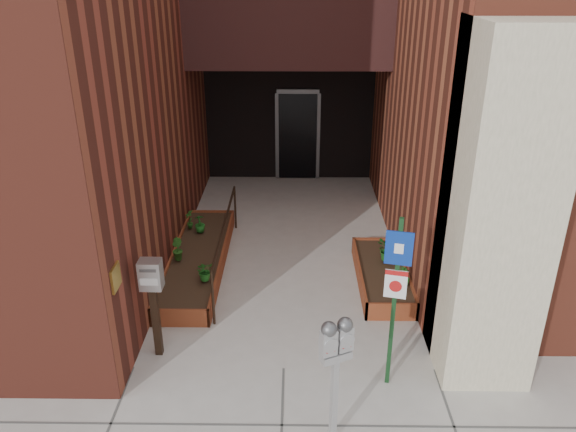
{
  "coord_description": "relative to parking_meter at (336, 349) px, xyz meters",
  "views": [
    {
      "loc": [
        0.14,
        -5.93,
        4.92
      ],
      "look_at": [
        0.04,
        1.8,
        1.41
      ],
      "focal_mm": 35.0,
      "sensor_mm": 36.0,
      "label": 1
    }
  ],
  "objects": [
    {
      "name": "ground",
      "position": [
        -0.58,
        1.18,
        -1.24
      ],
      "size": [
        80.0,
        80.0,
        0.0
      ],
      "primitive_type": "plane",
      "color": "#9E9991",
      "rests_on": "ground"
    },
    {
      "name": "planter_right",
      "position": [
        1.02,
        3.38,
        -1.11
      ],
      "size": [
        0.8,
        2.2,
        0.3
      ],
      "color": "maroon",
      "rests_on": "ground"
    },
    {
      "name": "shrub_right_b",
      "position": [
        1.27,
        3.09,
        -0.79
      ],
      "size": [
        0.22,
        0.22,
        0.31
      ],
      "primitive_type": "imported",
      "rotation": [
        0.0,
        0.0,
        2.65
      ],
      "color": "#2D611B",
      "rests_on": "planter_right"
    },
    {
      "name": "shrub_left_a",
      "position": [
        -1.85,
        2.95,
        -0.78
      ],
      "size": [
        0.4,
        0.4,
        0.32
      ],
      "primitive_type": "imported",
      "rotation": [
        0.0,
        0.0,
        0.56
      ],
      "color": "#1F631C",
      "rests_on": "planter_left"
    },
    {
      "name": "sign_post",
      "position": [
        0.75,
        0.94,
        0.18
      ],
      "size": [
        0.31,
        0.11,
        2.32
      ],
      "color": "#14371A",
      "rests_on": "ground"
    },
    {
      "name": "shrub_left_c",
      "position": [
        -2.21,
        4.69,
        -0.77
      ],
      "size": [
        0.24,
        0.24,
        0.34
      ],
      "primitive_type": "imported",
      "rotation": [
        0.0,
        0.0,
        3.45
      ],
      "color": "#1C621C",
      "rests_on": "planter_left"
    },
    {
      "name": "parking_meter",
      "position": [
        0.0,
        0.0,
        0.0
      ],
      "size": [
        0.37,
        0.26,
        1.6
      ],
      "color": "#ACACAE",
      "rests_on": "ground"
    },
    {
      "name": "shrub_right_a",
      "position": [
        1.27,
        2.81,
        -0.79
      ],
      "size": [
        0.24,
        0.24,
        0.31
      ],
      "primitive_type": "imported",
      "rotation": [
        0.0,
        0.0,
        0.93
      ],
      "color": "#1A5718",
      "rests_on": "planter_right"
    },
    {
      "name": "shrub_left_d",
      "position": [
        -2.43,
        4.85,
        -0.76
      ],
      "size": [
        0.25,
        0.25,
        0.36
      ],
      "primitive_type": "imported",
      "rotation": [
        0.0,
        0.0,
        5.11
      ],
      "color": "#215B1A",
      "rests_on": "planter_left"
    },
    {
      "name": "shrub_right_c",
      "position": [
        1.12,
        3.62,
        -0.76
      ],
      "size": [
        0.46,
        0.46,
        0.37
      ],
      "primitive_type": "imported",
      "rotation": [
        0.0,
        0.0,
        4.16
      ],
      "color": "#195518",
      "rests_on": "planter_right"
    },
    {
      "name": "payment_dropbox",
      "position": [
        -2.29,
        1.49,
        -0.2
      ],
      "size": [
        0.29,
        0.22,
        1.45
      ],
      "color": "black",
      "rests_on": "ground"
    },
    {
      "name": "planter_left",
      "position": [
        -2.13,
        3.88,
        -1.11
      ],
      "size": [
        0.9,
        3.6,
        0.3
      ],
      "color": "maroon",
      "rests_on": "ground"
    },
    {
      "name": "handrail",
      "position": [
        -1.63,
        3.83,
        -0.49
      ],
      "size": [
        0.04,
        3.34,
        0.9
      ],
      "color": "black",
      "rests_on": "ground"
    },
    {
      "name": "shrub_left_b",
      "position": [
        -2.43,
        3.62,
        -0.75
      ],
      "size": [
        0.29,
        0.29,
        0.38
      ],
      "primitive_type": "imported",
      "rotation": [
        0.0,
        0.0,
        2.18
      ],
      "color": "#235518",
      "rests_on": "planter_left"
    }
  ]
}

